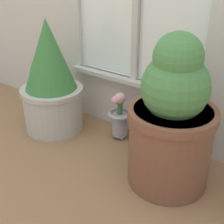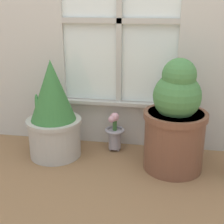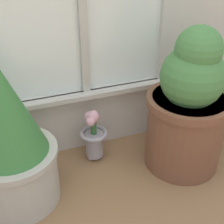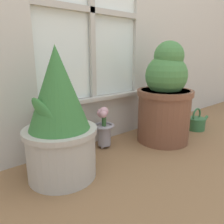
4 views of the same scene
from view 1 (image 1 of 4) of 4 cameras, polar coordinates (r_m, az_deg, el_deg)
ground_plane at (r=1.61m, az=-6.27°, el=-10.20°), size 10.00×10.00×0.00m
potted_plant_left at (r=1.85m, az=-11.13°, el=5.55°), size 0.37×0.37×0.67m
potted_plant_right at (r=1.37m, az=10.91°, el=-1.72°), size 0.39×0.39×0.71m
flower_vase at (r=1.78m, az=1.40°, el=-0.60°), size 0.14×0.14×0.28m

